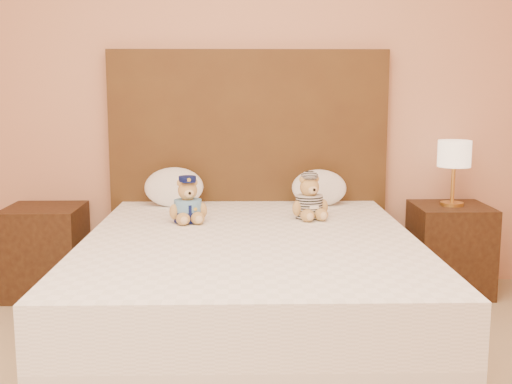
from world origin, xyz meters
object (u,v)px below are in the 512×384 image
at_px(teddy_police, 188,200).
at_px(pillow_right, 319,186).
at_px(lamp, 454,157).
at_px(pillow_left, 174,185).
at_px(nightstand_right, 450,249).
at_px(bed, 250,290).
at_px(teddy_prisoner, 309,197).
at_px(nightstand_left, 45,251).

distance_m(teddy_police, pillow_right, 0.91).
bearing_deg(lamp, pillow_left, 178.99).
xyz_separation_m(nightstand_right, pillow_right, (-0.82, 0.03, 0.39)).
distance_m(lamp, teddy_police, 1.66).
height_order(lamp, pillow_right, lamp).
height_order(bed, teddy_prisoner, teddy_prisoner).
xyz_separation_m(teddy_police, teddy_prisoner, (0.66, 0.08, -0.00)).
bearing_deg(nightstand_right, teddy_prisoner, -157.12).
height_order(bed, lamp, lamp).
relative_size(nightstand_left, lamp, 1.38).
height_order(nightstand_right, pillow_right, pillow_right).
distance_m(nightstand_left, lamp, 2.56).
distance_m(bed, pillow_left, 1.03).
bearing_deg(lamp, pillow_right, 177.90).
height_order(nightstand_left, teddy_prisoner, teddy_prisoner).
height_order(lamp, teddy_prisoner, lamp).
bearing_deg(teddy_prisoner, teddy_police, 169.63).
relative_size(nightstand_left, pillow_right, 1.64).
distance_m(nightstand_left, teddy_police, 1.11).
bearing_deg(nightstand_right, teddy_police, -163.52).
relative_size(nightstand_right, pillow_right, 1.64).
distance_m(bed, lamp, 1.59).
bearing_deg(nightstand_left, pillow_left, 2.17).
bearing_deg(nightstand_left, nightstand_right, 0.00).
bearing_deg(pillow_left, teddy_police, -75.78).
xyz_separation_m(bed, nightstand_right, (1.25, 0.80, -0.00)).
bearing_deg(teddy_police, bed, -60.31).
bearing_deg(teddy_police, pillow_left, 88.96).
distance_m(nightstand_left, nightstand_right, 2.50).
xyz_separation_m(nightstand_right, lamp, (-0.00, 0.00, 0.57)).
xyz_separation_m(bed, nightstand_left, (-1.25, 0.80, -0.00)).
bearing_deg(pillow_left, pillow_right, 0.00).
bearing_deg(teddy_police, pillow_right, 17.81).
height_order(bed, pillow_right, pillow_right).
bearing_deg(bed, nightstand_right, 32.62).
relative_size(nightstand_right, pillow_left, 1.53).
distance_m(nightstand_right, pillow_right, 0.91).
xyz_separation_m(bed, teddy_police, (-0.33, 0.33, 0.40)).
bearing_deg(nightstand_left, lamp, 0.00).
height_order(pillow_left, pillow_right, pillow_left).
distance_m(bed, nightstand_left, 1.48).
bearing_deg(pillow_right, nightstand_left, -178.98).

